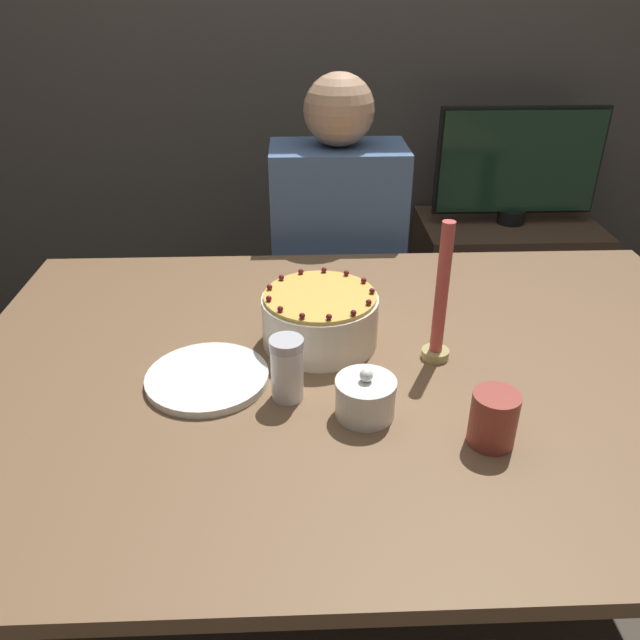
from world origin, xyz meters
name	(u,v)px	position (x,y,z in m)	size (l,w,h in m)	color
ground_plane	(354,606)	(0.00, 0.00, 0.00)	(12.00, 12.00, 0.00)	#4C4238
wall_behind	(330,20)	(0.00, 1.40, 1.30)	(8.00, 0.05, 2.60)	#4C4742
dining_table	(363,401)	(0.00, 0.00, 0.67)	(1.65, 1.12, 0.76)	brown
cake	(320,318)	(-0.09, 0.09, 0.82)	(0.24, 0.24, 0.13)	#EFE5CC
sugar_bowl	(365,397)	(-0.02, -0.16, 0.80)	(0.11, 0.11, 0.10)	white
sugar_shaker	(287,368)	(-0.15, -0.10, 0.82)	(0.06, 0.06, 0.12)	white
plate_stack	(207,378)	(-0.31, -0.05, 0.77)	(0.24, 0.24, 0.02)	white
candle	(440,305)	(0.15, 0.02, 0.88)	(0.06, 0.06, 0.30)	tan
cup	(493,419)	(0.19, -0.24, 0.81)	(0.08, 0.08, 0.10)	#993D33
person_man_blue_shirt	(336,295)	(-0.01, 0.76, 0.53)	(0.40, 0.34, 1.22)	#595960
side_cabinet	(498,296)	(0.67, 1.15, 0.31)	(0.66, 0.41, 0.62)	#4C3828
tv_monitor	(519,164)	(0.67, 1.15, 0.85)	(0.60, 0.10, 0.42)	black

